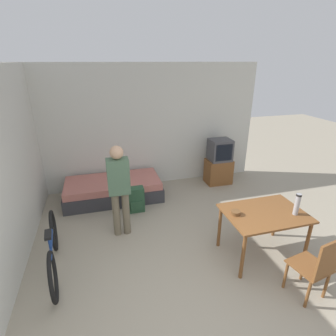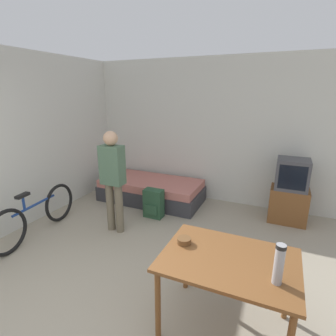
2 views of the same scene
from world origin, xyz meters
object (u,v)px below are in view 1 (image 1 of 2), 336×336
Objects in this scene: person_standing at (119,186)px; backpack at (136,200)px; mate_bowl at (236,213)px; daybed at (114,189)px; bicycle at (53,250)px; tv at (219,162)px; dining_table at (264,218)px; wooden_chair at (317,266)px; thermos_flask at (297,203)px.

person_standing reaches higher than backpack.
person_standing is 1.82m from mate_bowl.
mate_bowl is 0.26× the size of backpack.
daybed is at bearing 120.66° from backpack.
bicycle reaches higher than backpack.
mate_bowl is at bearing -110.97° from tv.
dining_table is (-0.50, -2.49, 0.13)m from tv.
wooden_chair is (0.15, -0.87, -0.14)m from dining_table.
mate_bowl reaches higher than bicycle.
daybed is 3.10m from dining_table.
tv is at bearing 19.98° from backpack.
dining_table is 8.70× the size of mate_bowl.
person_standing reaches higher than mate_bowl.
daybed is 2.49m from tv.
dining_table is at bearing -50.05° from daybed.
tv is 0.69× the size of person_standing.
mate_bowl is (-0.80, 0.22, -0.15)m from thermos_flask.
bicycle is 1.05× the size of person_standing.
wooden_chair is 0.85m from thermos_flask.
tv is 0.66× the size of bicycle.
wooden_chair is at bearing -42.98° from person_standing.
backpack is at bearing 136.45° from thermos_flask.
person_standing is 3.13× the size of backpack.
person_standing is 12.01× the size of mate_bowl.
thermos_flask is at bearing -10.96° from bicycle.
bicycle is at bearing 170.37° from mate_bowl.
bicycle is at bearing 170.58° from dining_table.
dining_table is 3.54× the size of thermos_flask.
dining_table is at bearing -9.42° from bicycle.
wooden_chair is at bearing -107.57° from thermos_flask.
wooden_chair is 1.83× the size of backpack.
tv is at bearing 3.15° from daybed.
person_standing is 2.61m from thermos_flask.
wooden_chair is (2.12, -3.21, 0.29)m from daybed.
tv reaches higher than wooden_chair.
dining_table reaches higher than daybed.
thermos_flask is 2.46× the size of mate_bowl.
daybed is 2.18× the size of wooden_chair.
bicycle is 5.11× the size of thermos_flask.
backpack is at bearing -160.02° from tv.
dining_table is 1.24× the size of wooden_chair.
thermos_flask is 2.80m from backpack.
mate_bowl is (-0.58, 0.93, 0.26)m from wooden_chair.
mate_bowl is (2.49, -0.42, 0.44)m from bicycle.
person_standing is 4.88× the size of thermos_flask.
tv is at bearing 30.13° from person_standing.
bicycle is 3.41m from thermos_flask.
tv reaches higher than bicycle.
person_standing is at bearing 151.96° from thermos_flask.
mate_bowl reaches higher than backpack.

